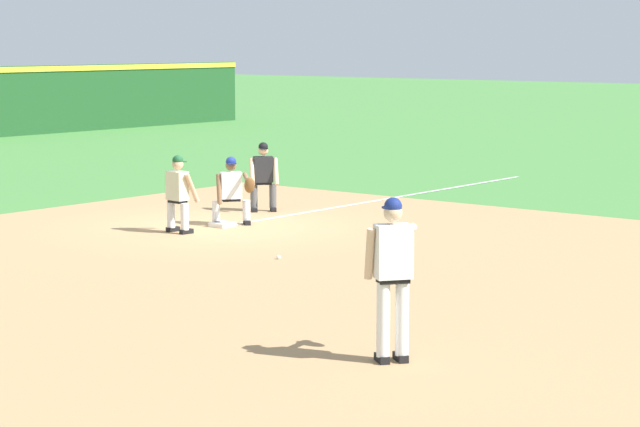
% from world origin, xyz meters
% --- Properties ---
extents(ground_plane, '(160.00, 160.00, 0.00)m').
position_xyz_m(ground_plane, '(0.00, 0.00, 0.00)').
color(ground_plane, '#47843D').
extents(infield_dirt_patch, '(18.00, 18.00, 0.01)m').
position_xyz_m(infield_dirt_patch, '(-3.14, -4.25, 0.00)').
color(infield_dirt_patch, tan).
rests_on(infield_dirt_patch, ground).
extents(foul_line_stripe, '(11.32, 0.10, 0.00)m').
position_xyz_m(foul_line_stripe, '(5.66, 0.00, 0.01)').
color(foul_line_stripe, white).
rests_on(foul_line_stripe, ground).
extents(first_base_bag, '(0.38, 0.38, 0.09)m').
position_xyz_m(first_base_bag, '(0.00, 0.00, 0.04)').
color(first_base_bag, white).
rests_on(first_base_bag, ground).
extents(baseball, '(0.07, 0.07, 0.07)m').
position_xyz_m(baseball, '(-2.05, -3.19, 0.04)').
color(baseball, white).
rests_on(baseball, ground).
extents(pitcher, '(0.85, 0.55, 1.86)m').
position_xyz_m(pitcher, '(-6.24, -8.47, 1.06)').
color(pitcher, black).
rests_on(pitcher, ground).
extents(first_baseman, '(0.72, 1.09, 1.34)m').
position_xyz_m(first_baseman, '(0.26, -0.04, 0.73)').
color(first_baseman, black).
rests_on(first_baseman, ground).
extents(baserunner, '(0.48, 0.62, 1.46)m').
position_xyz_m(baserunner, '(-1.07, 0.11, 0.79)').
color(baserunner, black).
rests_on(baserunner, ground).
extents(umpire, '(0.68, 0.67, 1.46)m').
position_xyz_m(umpire, '(2.13, 0.81, 0.79)').
color(umpire, black).
rests_on(umpire, ground).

